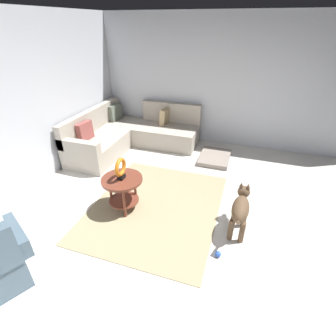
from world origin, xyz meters
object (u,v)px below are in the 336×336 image
object	(u,v)px
dog	(241,209)
side_table	(122,185)
dog_toy_ball	(218,254)
sectional_couch	(130,135)
torus_sculpture	(121,168)
dog_bed_mat	(215,158)

from	to	relation	value
dog	side_table	bearing A→B (deg)	-175.81
dog_toy_ball	sectional_couch	bearing A→B (deg)	43.55
side_table	dog_toy_ball	distance (m)	1.63
side_table	torus_sculpture	distance (m)	0.29
dog	dog_toy_ball	bearing A→B (deg)	-106.21
sectional_couch	dog_toy_ball	size ratio (longest dim) A/B	29.39
dog_toy_ball	dog	bearing A→B (deg)	-18.51
side_table	dog_bed_mat	distance (m)	2.30
torus_sculpture	dog	bearing A→B (deg)	-88.11
sectional_couch	torus_sculpture	bearing A→B (deg)	-156.76
sectional_couch	dog_toy_ball	xyz separation A→B (m)	(-2.50, -2.38, -0.25)
side_table	dog	xyz separation A→B (m)	(0.06, -1.69, -0.04)
sectional_couch	dog	bearing A→B (deg)	-127.50
torus_sculpture	dog_toy_ball	size ratio (longest dim) A/B	4.26
sectional_couch	dog_bed_mat	world-z (taller)	sectional_couch
dog_bed_mat	dog	world-z (taller)	dog
dog_bed_mat	dog	bearing A→B (deg)	-162.30
torus_sculpture	dog_bed_mat	distance (m)	2.37
side_table	torus_sculpture	world-z (taller)	torus_sculpture
sectional_couch	dog_toy_ball	distance (m)	3.46
sectional_couch	side_table	distance (m)	2.20
side_table	dog_toy_ball	bearing A→B (deg)	-107.72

